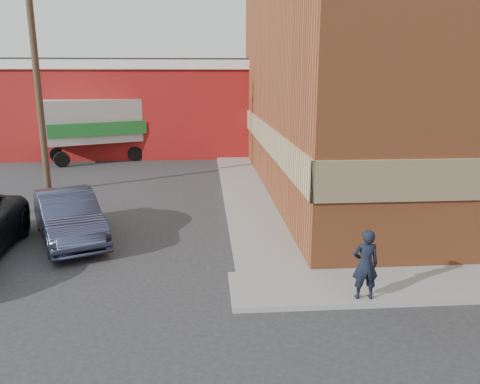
# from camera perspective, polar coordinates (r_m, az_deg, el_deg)

# --- Properties ---
(ground) EXTENTS (90.00, 90.00, 0.00)m
(ground) POSITION_cam_1_polar(r_m,az_deg,el_deg) (11.43, 1.09, -10.20)
(ground) COLOR #28282B
(ground) RESTS_ON ground
(brick_building) EXTENTS (14.25, 18.25, 9.36)m
(brick_building) POSITION_cam_1_polar(r_m,az_deg,el_deg) (21.57, 22.37, 13.01)
(brick_building) COLOR #9B4E28
(brick_building) RESTS_ON ground
(sidewalk_west) EXTENTS (1.80, 18.00, 0.12)m
(sidewalk_west) POSITION_cam_1_polar(r_m,az_deg,el_deg) (19.98, 0.36, 0.65)
(sidewalk_west) COLOR gray
(sidewalk_west) RESTS_ON ground
(warehouse) EXTENTS (16.30, 8.30, 5.60)m
(warehouse) POSITION_cam_1_polar(r_m,az_deg,el_deg) (30.83, -13.90, 10.17)
(warehouse) COLOR maroon
(warehouse) RESTS_ON ground
(utility_pole) EXTENTS (2.00, 0.26, 9.00)m
(utility_pole) POSITION_cam_1_polar(r_m,az_deg,el_deg) (20.43, -23.55, 13.08)
(utility_pole) COLOR #4E3C27
(utility_pole) RESTS_ON ground
(man) EXTENTS (0.56, 0.38, 1.52)m
(man) POSITION_cam_1_polar(r_m,az_deg,el_deg) (10.16, 15.03, -8.53)
(man) COLOR black
(man) RESTS_ON sidewalk_south
(sedan) EXTENTS (3.16, 4.60, 1.44)m
(sedan) POSITION_cam_1_polar(r_m,az_deg,el_deg) (14.45, -20.20, -2.80)
(sedan) COLOR #2D324B
(sedan) RESTS_ON ground
(box_truck) EXTENTS (7.15, 4.66, 3.41)m
(box_truck) POSITION_cam_1_polar(r_m,az_deg,el_deg) (27.32, -15.97, 7.81)
(box_truck) COLOR beige
(box_truck) RESTS_ON ground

